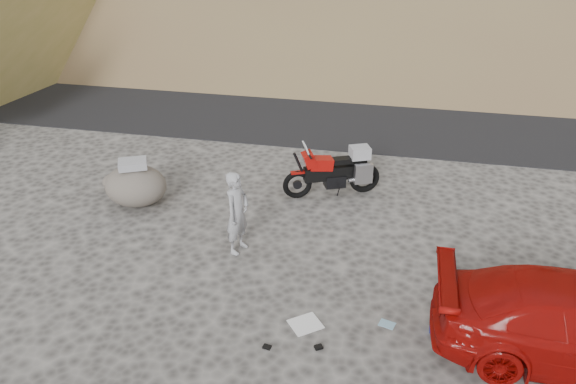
# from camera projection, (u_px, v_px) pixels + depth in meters

# --- Properties ---
(ground) EXTENTS (140.00, 140.00, 0.00)m
(ground) POSITION_uv_depth(u_px,v_px,m) (300.00, 263.00, 10.95)
(ground) COLOR #3D3B38
(ground) RESTS_ON ground
(road) EXTENTS (120.00, 7.00, 0.05)m
(road) POSITION_uv_depth(u_px,v_px,m) (351.00, 110.00, 18.73)
(road) COLOR black
(road) RESTS_ON ground
(motorcycle) EXTENTS (2.23, 1.22, 1.41)m
(motorcycle) POSITION_uv_depth(u_px,v_px,m) (337.00, 171.00, 13.19)
(motorcycle) COLOR black
(motorcycle) RESTS_ON ground
(man) EXTENTS (0.57, 0.72, 1.73)m
(man) POSITION_uv_depth(u_px,v_px,m) (239.00, 249.00, 11.37)
(man) COLOR #9A9BA0
(man) RESTS_ON ground
(boulder) EXTENTS (1.67, 1.52, 1.11)m
(boulder) POSITION_uv_depth(u_px,v_px,m) (136.00, 185.00, 12.84)
(boulder) COLOR #534E47
(boulder) RESTS_ON ground
(small_rock) EXTENTS (0.67, 0.61, 0.37)m
(small_rock) POSITION_uv_depth(u_px,v_px,m) (115.00, 182.00, 13.64)
(small_rock) COLOR #534E47
(small_rock) RESTS_ON ground
(gear_white_cloth) EXTENTS (0.66, 0.65, 0.02)m
(gear_white_cloth) POSITION_uv_depth(u_px,v_px,m) (305.00, 324.00, 9.38)
(gear_white_cloth) COLOR white
(gear_white_cloth) RESTS_ON ground
(gear_blue_mat) EXTENTS (0.39, 0.17, 0.16)m
(gear_blue_mat) POSITION_uv_depth(u_px,v_px,m) (442.00, 330.00, 9.16)
(gear_blue_mat) COLOR #1A2B9C
(gear_blue_mat) RESTS_ON ground
(gear_bottle) EXTENTS (0.09, 0.09, 0.20)m
(gear_bottle) POSITION_uv_depth(u_px,v_px,m) (461.00, 341.00, 8.89)
(gear_bottle) COLOR #1A2B9C
(gear_bottle) RESTS_ON ground
(gear_glove_a) EXTENTS (0.14, 0.11, 0.04)m
(gear_glove_a) POSITION_uv_depth(u_px,v_px,m) (267.00, 347.00, 8.90)
(gear_glove_a) COLOR black
(gear_glove_a) RESTS_ON ground
(gear_glove_b) EXTENTS (0.16, 0.15, 0.04)m
(gear_glove_b) POSITION_uv_depth(u_px,v_px,m) (318.00, 347.00, 8.89)
(gear_glove_b) COLOR black
(gear_glove_b) RESTS_ON ground
(gear_blue_cloth) EXTENTS (0.30, 0.26, 0.01)m
(gear_blue_cloth) POSITION_uv_depth(u_px,v_px,m) (387.00, 324.00, 9.39)
(gear_blue_cloth) COLOR #7DAAC1
(gear_blue_cloth) RESTS_ON ground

